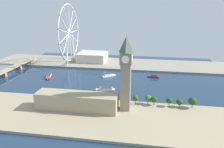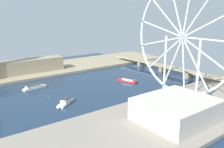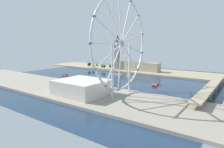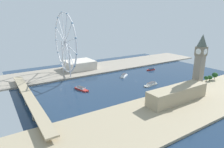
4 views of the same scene
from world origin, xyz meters
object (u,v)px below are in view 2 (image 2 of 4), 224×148
object	(u,v)px
ferris_wheel	(183,38)
tour_boat_2	(66,101)
tour_boat_3	(34,87)
parliament_block	(30,66)
riverside_hall	(176,109)
tour_boat_0	(128,80)
river_bridge	(163,66)

from	to	relation	value
ferris_wheel	tour_boat_2	distance (m)	127.67
tour_boat_2	tour_boat_3	bearing A→B (deg)	-119.34
parliament_block	tour_boat_3	bearing A→B (deg)	-15.65
parliament_block	tour_boat_2	bearing A→B (deg)	-5.00
riverside_hall	tour_boat_0	size ratio (longest dim) A/B	1.86
parliament_block	tour_boat_3	distance (m)	73.54
tour_boat_2	river_bridge	bearing A→B (deg)	154.09
tour_boat_0	tour_boat_3	size ratio (longest dim) A/B	0.98
ferris_wheel	tour_boat_0	bearing A→B (deg)	174.59
riverside_hall	tour_boat_0	distance (m)	124.42
tour_boat_2	parliament_block	bearing A→B (deg)	-131.09
riverside_hall	tour_boat_3	bearing A→B (deg)	-159.32
ferris_wheel	tour_boat_0	size ratio (longest dim) A/B	3.73
tour_boat_3	parliament_block	bearing A→B (deg)	65.75
parliament_block	tour_boat_2	xyz separation A→B (m)	(135.62, -11.87, -10.31)
tour_boat_0	riverside_hall	bearing A→B (deg)	142.18
ferris_wheel	riverside_hall	world-z (taller)	ferris_wheel
ferris_wheel	river_bridge	size ratio (longest dim) A/B	0.55
riverside_hall	tour_boat_2	size ratio (longest dim) A/B	2.28
parliament_block	riverside_hall	size ratio (longest dim) A/B	1.60
ferris_wheel	tour_boat_2	bearing A→B (deg)	-125.33
parliament_block	tour_boat_0	xyz separation A→B (m)	(113.61, 87.45, -10.71)
parliament_block	tour_boat_0	world-z (taller)	parliament_block
ferris_wheel	tour_boat_0	xyz separation A→B (m)	(-86.59, 8.21, -62.28)
tour_boat_0	tour_boat_2	world-z (taller)	tour_boat_2
parliament_block	river_bridge	xyz separation A→B (m)	(103.66, 166.20, -4.88)
ferris_wheel	river_bridge	bearing A→B (deg)	137.99
ferris_wheel	riverside_hall	bearing A→B (deg)	-54.44
river_bridge	tour_boat_2	world-z (taller)	river_bridge
tour_boat_2	tour_boat_3	world-z (taller)	tour_boat_2
river_bridge	tour_boat_0	size ratio (longest dim) A/B	6.74
river_bridge	riverside_hall	bearing A→B (deg)	-45.36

